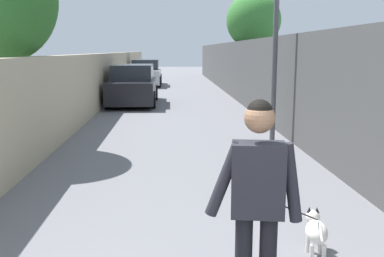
{
  "coord_description": "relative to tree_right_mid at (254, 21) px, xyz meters",
  "views": [
    {
      "loc": [
        -1.42,
        0.16,
        2.09
      ],
      "look_at": [
        4.54,
        -0.14,
        1.0
      ],
      "focal_mm": 40.26,
      "sensor_mm": 36.0,
      "label": 1
    }
  ],
  "objects": [
    {
      "name": "car_near",
      "position": [
        -3.5,
        5.34,
        -2.72
      ],
      "size": [
        4.32,
        1.8,
        1.54
      ],
      "color": "black",
      "rests_on": "ground"
    },
    {
      "name": "car_far",
      "position": [
        5.38,
        5.34,
        -2.72
      ],
      "size": [
        4.14,
        1.8,
        1.54
      ],
      "color": "silver",
      "rests_on": "ground"
    },
    {
      "name": "ground_plane",
      "position": [
        -5.0,
        3.74,
        -3.43
      ],
      "size": [
        80.0,
        80.0,
        0.0
      ],
      "primitive_type": "plane",
      "color": "slate"
    },
    {
      "name": "tree_right_mid",
      "position": [
        0.0,
        0.0,
        0.0
      ],
      "size": [
        2.53,
        2.53,
        4.73
      ],
      "color": "brown",
      "rests_on": "ground"
    },
    {
      "name": "lamp_post",
      "position": [
        -10.65,
        1.53,
        -0.6
      ],
      "size": [
        0.36,
        0.36,
        4.12
      ],
      "color": "#4C4C51",
      "rests_on": "ground"
    },
    {
      "name": "fence_right",
      "position": [
        -7.0,
        0.98,
        -2.21
      ],
      "size": [
        48.0,
        0.3,
        2.45
      ],
      "primitive_type": "cube",
      "color": "#4C4C4C",
      "rests_on": "ground"
    },
    {
      "name": "wall_left",
      "position": [
        -7.0,
        6.49,
        -2.45
      ],
      "size": [
        48.0,
        0.3,
        1.97
      ],
      "primitive_type": "cube",
      "color": "tan",
      "rests_on": "ground"
    },
    {
      "name": "dog",
      "position": [
        -16.35,
        2.42,
        -3.16
      ],
      "size": [
        1.39,
        0.99,
        1.06
      ],
      "color": "white",
      "rests_on": "ground"
    },
    {
      "name": "person_skateboarder",
      "position": [
        -17.46,
        3.27,
        -2.37
      ],
      "size": [
        0.27,
        0.72,
        1.67
      ],
      "color": "black",
      "rests_on": "skateboard"
    }
  ]
}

